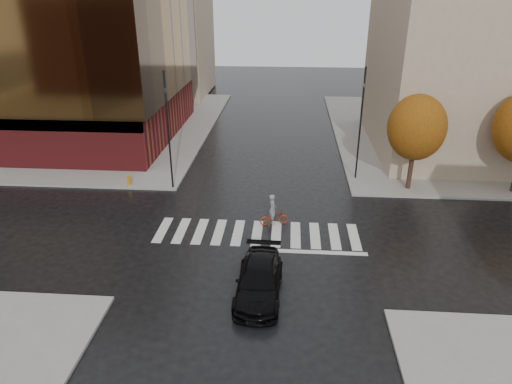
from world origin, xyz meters
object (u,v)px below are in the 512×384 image
sedan (259,280)px  cyclist (274,214)px  traffic_light_nw (168,123)px  fire_hydrant (129,179)px  traffic_light_ne (361,116)px

sedan → cyclist: 6.72m
traffic_light_nw → fire_hydrant: (-3.17, 0.20, -4.20)m
cyclist → traffic_light_ne: (5.70, 7.35, 4.09)m
sedan → traffic_light_nw: traffic_light_nw is taller
traffic_light_nw → fire_hydrant: 5.27m
cyclist → traffic_light_ne: size_ratio=0.24×
sedan → traffic_light_nw: bearing=122.4°
cyclist → traffic_light_ne: 10.16m
traffic_light_nw → traffic_light_ne: bearing=77.7°
traffic_light_nw → fire_hydrant: traffic_light_nw is taller
sedan → cyclist: bearing=88.1°
sedan → traffic_light_ne: 15.85m
cyclist → traffic_light_nw: traffic_light_nw is taller
cyclist → traffic_light_nw: (-7.19, 4.65, 4.10)m
traffic_light_nw → traffic_light_ne: size_ratio=1.00×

